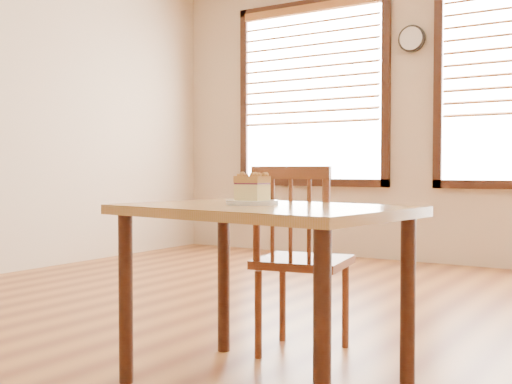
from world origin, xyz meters
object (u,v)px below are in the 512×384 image
plate (252,202)px  cafe_chair_main (301,259)px  cake_slice (252,186)px  wall_clock (412,39)px  cafe_table_main (263,232)px

plate → cafe_chair_main: bearing=93.6°
cafe_chair_main → cake_slice: bearing=82.8°
wall_clock → cafe_chair_main: (0.63, -3.31, -1.69)m
plate → cake_slice: size_ratio=1.56×
wall_clock → cafe_table_main: bearing=-79.2°
cafe_table_main → plate: 0.14m
cafe_table_main → plate: (-0.07, 0.04, 0.12)m
wall_clock → cake_slice: size_ratio=1.87×
plate → cake_slice: (-0.00, -0.00, 0.07)m
cafe_table_main → cafe_chair_main: 0.55m
cake_slice → plate: bearing=6.6°
wall_clock → cafe_table_main: wall_clock is taller
cafe_chair_main → cafe_table_main: bearing=91.1°
wall_clock → cafe_table_main: 4.17m
cafe_chair_main → cake_slice: 0.59m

